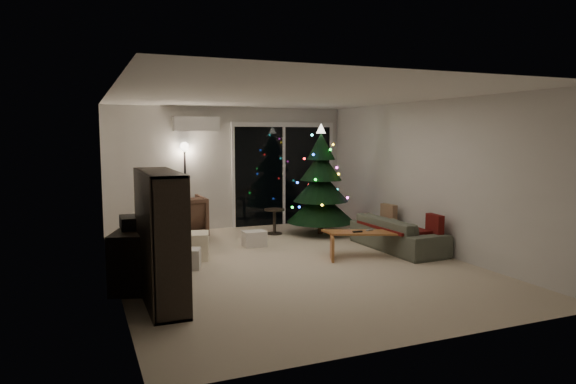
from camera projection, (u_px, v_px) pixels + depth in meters
name	position (u px, v px, depth m)	size (l,w,h in m)	color
room	(281.00, 186.00, 9.20)	(6.50, 7.51, 2.60)	beige
bookshelf	(144.00, 239.00, 5.82)	(0.39, 1.53, 1.53)	black
media_cabinet	(137.00, 256.00, 6.62)	(0.44, 1.18, 0.74)	black
stereo	(136.00, 222.00, 6.57)	(0.38, 0.44, 0.16)	black
armchair	(180.00, 217.00, 9.53)	(0.87, 0.89, 0.81)	brown
ottoman	(194.00, 246.00, 8.02)	(0.46, 0.46, 0.41)	#F5E7CC
cardboard_box_a	(186.00, 259.00, 7.44)	(0.40, 0.31, 0.29)	beige
cardboard_box_b	(254.00, 239.00, 8.93)	(0.39, 0.29, 0.27)	beige
side_table	(274.00, 221.00, 10.02)	(0.40, 0.40, 0.50)	black
floor_lamp	(185.00, 189.00, 10.26)	(0.28, 0.28, 1.72)	black
sofa	(397.00, 233.00, 8.67)	(1.88, 0.74, 0.55)	#4C4F48
sofa_throw	(393.00, 227.00, 8.62)	(0.59, 1.36, 0.05)	#590D08
cushion_a	(389.00, 214.00, 9.33)	(0.11, 0.36, 0.36)	#9A7B5D
cushion_b	(435.00, 226.00, 8.14)	(0.11, 0.36, 0.36)	#590D08
coffee_table	(366.00, 244.00, 8.19)	(1.26, 0.44, 0.40)	#A3562E
remote_a	(358.00, 232.00, 8.11)	(0.16, 0.05, 0.02)	black
remote_b	(370.00, 230.00, 8.25)	(0.15, 0.04, 0.02)	slate
christmas_tree	(321.00, 180.00, 9.93)	(1.33, 1.33, 2.14)	black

